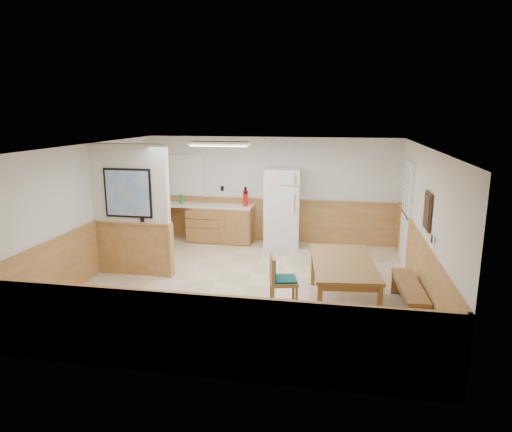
% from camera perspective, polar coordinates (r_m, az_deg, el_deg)
% --- Properties ---
extents(ground, '(6.00, 6.00, 0.00)m').
position_cam_1_polar(ground, '(8.38, -1.22, -8.58)').
color(ground, beige).
rests_on(ground, ground).
extents(ceiling, '(6.00, 6.00, 0.02)m').
position_cam_1_polar(ceiling, '(7.82, -1.31, 8.73)').
color(ceiling, white).
rests_on(ceiling, back_wall).
extents(back_wall, '(6.00, 0.02, 2.50)m').
position_cam_1_polar(back_wall, '(10.91, 1.91, 3.28)').
color(back_wall, white).
rests_on(back_wall, ground).
extents(right_wall, '(0.02, 6.00, 2.50)m').
position_cam_1_polar(right_wall, '(7.98, 20.35, -1.08)').
color(right_wall, white).
rests_on(right_wall, ground).
extents(left_wall, '(0.02, 6.00, 2.50)m').
position_cam_1_polar(left_wall, '(9.09, -20.13, 0.56)').
color(left_wall, white).
rests_on(left_wall, ground).
extents(wainscot_back, '(6.00, 0.04, 1.00)m').
position_cam_1_polar(wainscot_back, '(11.04, 1.86, -0.58)').
color(wainscot_back, tan).
rests_on(wainscot_back, ground).
extents(wainscot_right, '(0.04, 6.00, 1.00)m').
position_cam_1_polar(wainscot_right, '(8.18, 19.80, -6.18)').
color(wainscot_right, tan).
rests_on(wainscot_right, ground).
extents(wainscot_left, '(0.04, 6.00, 1.00)m').
position_cam_1_polar(wainscot_left, '(9.26, -19.67, -3.98)').
color(wainscot_left, tan).
rests_on(wainscot_left, ground).
extents(partition_wall, '(1.50, 0.20, 2.50)m').
position_cam_1_polar(partition_wall, '(8.91, -15.33, 0.54)').
color(partition_wall, white).
rests_on(partition_wall, ground).
extents(kitchen_counter, '(2.20, 0.61, 1.00)m').
position_cam_1_polar(kitchen_counter, '(11.00, -4.61, -0.87)').
color(kitchen_counter, olive).
rests_on(kitchen_counter, ground).
extents(exterior_door, '(0.07, 1.02, 2.15)m').
position_cam_1_polar(exterior_door, '(9.85, 18.23, 0.42)').
color(exterior_door, white).
rests_on(exterior_door, ground).
extents(kitchen_window, '(0.80, 0.04, 1.00)m').
position_cam_1_polar(kitchen_window, '(11.34, -8.70, 5.04)').
color(kitchen_window, white).
rests_on(kitchen_window, back_wall).
extents(wall_painting, '(0.04, 0.50, 0.60)m').
position_cam_1_polar(wall_painting, '(7.62, 20.64, 0.58)').
color(wall_painting, '#372816').
rests_on(wall_painting, right_wall).
extents(fluorescent_fixture, '(1.20, 0.30, 0.09)m').
position_cam_1_polar(fluorescent_fixture, '(9.27, -4.57, 9.00)').
color(fluorescent_fixture, white).
rests_on(fluorescent_fixture, ceiling).
extents(refrigerator, '(0.83, 0.74, 1.81)m').
position_cam_1_polar(refrigerator, '(10.57, 3.30, 1.06)').
color(refrigerator, white).
rests_on(refrigerator, ground).
extents(dining_table, '(1.16, 2.00, 0.75)m').
position_cam_1_polar(dining_table, '(7.43, 10.81, -6.23)').
color(dining_table, olive).
rests_on(dining_table, ground).
extents(dining_bench, '(0.40, 1.53, 0.45)m').
position_cam_1_polar(dining_bench, '(7.59, 18.62, -8.84)').
color(dining_bench, olive).
rests_on(dining_bench, ground).
extents(dining_chair, '(0.67, 0.53, 0.85)m').
position_cam_1_polar(dining_chair, '(7.34, 2.81, -7.64)').
color(dining_chair, olive).
rests_on(dining_chair, ground).
extents(fire_extinguisher, '(0.15, 0.15, 0.46)m').
position_cam_1_polar(fire_extinguisher, '(10.73, -1.32, 2.31)').
color(fire_extinguisher, red).
rests_on(fire_extinguisher, kitchen_counter).
extents(soap_bottle, '(0.09, 0.09, 0.23)m').
position_cam_1_polar(soap_bottle, '(11.16, -9.38, 2.12)').
color(soap_bottle, '#17833B').
rests_on(soap_bottle, kitchen_counter).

